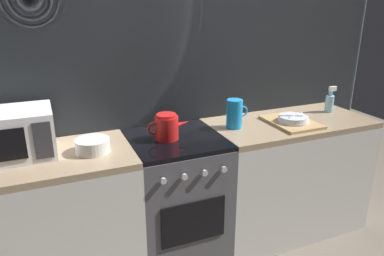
{
  "coord_description": "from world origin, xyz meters",
  "views": [
    {
      "loc": [
        -0.76,
        -2.08,
        1.75
      ],
      "look_at": [
        0.12,
        0.0,
        0.95
      ],
      "focal_mm": 34.27,
      "sensor_mm": 36.0,
      "label": 1
    }
  ],
  "objects": [
    {
      "name": "back_wall",
      "position": [
        0.0,
        0.32,
        1.2
      ],
      "size": [
        3.6,
        0.05,
        2.4
      ],
      "color": "gray",
      "rests_on": "ground_plane"
    },
    {
      "name": "stove_unit",
      "position": [
        -0.0,
        -0.0,
        0.45
      ],
      "size": [
        0.6,
        0.63,
        0.9
      ],
      "color": "#4C4C51",
      "rests_on": "ground_plane"
    },
    {
      "name": "dish_pile",
      "position": [
        0.87,
        -0.06,
        0.92
      ],
      "size": [
        0.3,
        0.4,
        0.07
      ],
      "color": "tan",
      "rests_on": "counter_right"
    },
    {
      "name": "counter_right",
      "position": [
        0.9,
        0.0,
        0.45
      ],
      "size": [
        1.2,
        0.6,
        0.9
      ],
      "color": "silver",
      "rests_on": "ground_plane"
    },
    {
      "name": "microwave",
      "position": [
        -0.95,
        0.07,
        1.04
      ],
      "size": [
        0.46,
        0.35,
        0.27
      ],
      "color": "white",
      "rests_on": "counter_left"
    },
    {
      "name": "kettle",
      "position": [
        -0.06,
        -0.0,
        0.98
      ],
      "size": [
        0.28,
        0.15,
        0.17
      ],
      "color": "red",
      "rests_on": "stove_unit"
    },
    {
      "name": "ground_plane",
      "position": [
        0.0,
        0.0,
        0.0
      ],
      "size": [
        8.0,
        8.0,
        0.0
      ],
      "primitive_type": "plane",
      "color": "#6B6054"
    },
    {
      "name": "pitcher",
      "position": [
        0.45,
        0.03,
        1.0
      ],
      "size": [
        0.16,
        0.11,
        0.2
      ],
      "color": "#198CD8",
      "rests_on": "counter_right"
    },
    {
      "name": "mixing_bowl",
      "position": [
        -0.53,
        -0.03,
        0.94
      ],
      "size": [
        0.2,
        0.2,
        0.08
      ],
      "primitive_type": "cylinder",
      "color": "silver",
      "rests_on": "counter_left"
    },
    {
      "name": "counter_left",
      "position": [
        -0.9,
        0.0,
        0.45
      ],
      "size": [
        1.2,
        0.6,
        0.9
      ],
      "color": "silver",
      "rests_on": "ground_plane"
    },
    {
      "name": "spray_bottle",
      "position": [
        1.32,
        0.07,
        0.98
      ],
      "size": [
        0.08,
        0.06,
        0.2
      ],
      "color": "#8CCCE5",
      "rests_on": "counter_right"
    }
  ]
}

